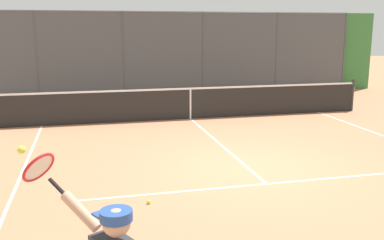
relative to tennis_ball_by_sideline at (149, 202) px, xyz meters
The scene contains 5 objects.
ground_plane 2.62m from the tennis_ball_by_sideline, 146.75° to the right, with size 60.00×60.00×0.00m, color #B27551.
court_line_markings 2.19m from the tennis_ball_by_sideline, behind, with size 8.78×10.78×0.01m.
fence_backdrop 11.77m from the tennis_ball_by_sideline, 100.84° to the right, with size 19.11×1.37×3.38m.
tennis_net 6.69m from the tennis_ball_by_sideline, 109.16° to the right, with size 11.29×0.09×1.07m.
tennis_ball_by_sideline is the anchor object (origin of this frame).
Camera 1 is at (3.06, 7.96, 2.76)m, focal length 40.90 mm.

